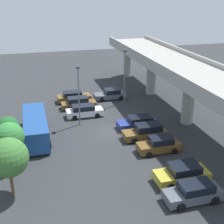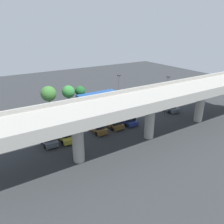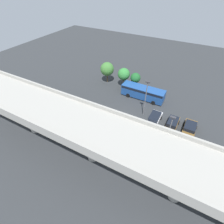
% 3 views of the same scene
% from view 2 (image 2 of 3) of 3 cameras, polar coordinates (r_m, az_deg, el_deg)
% --- Properties ---
extents(ground_plane, '(101.70, 101.70, 0.00)m').
position_cam_2_polar(ground_plane, '(41.93, 0.85, -1.31)').
color(ground_plane, '#2D3033').
extents(highway_overpass, '(48.94, 7.07, 7.36)m').
position_cam_2_polar(highway_overpass, '(32.74, 10.13, 2.48)').
color(highway_overpass, '#9E9B93').
rests_on(highway_overpass, ground_plane).
extents(parked_car_0, '(2.22, 4.81, 1.54)m').
position_cam_2_polar(parked_car_0, '(50.22, 10.18, 3.19)').
color(parked_car_0, brown).
rests_on(parked_car_0, ground_plane).
extents(parked_car_1, '(2.03, 4.78, 1.58)m').
position_cam_2_polar(parked_car_1, '(48.24, 7.85, 2.59)').
color(parked_car_1, brown).
rests_on(parked_car_1, ground_plane).
extents(parked_car_2, '(2.08, 4.71, 1.56)m').
position_cam_2_polar(parked_car_2, '(46.21, 5.00, 1.84)').
color(parked_car_2, silver).
rests_on(parked_car_2, ground_plane).
extents(parked_car_3, '(2.21, 4.69, 1.44)m').
position_cam_2_polar(parked_car_3, '(39.26, 3.78, -1.92)').
color(parked_car_3, navy).
rests_on(parked_car_3, ground_plane).
extents(parked_car_4, '(2.12, 4.82, 1.67)m').
position_cam_2_polar(parked_car_4, '(37.83, 0.13, -2.66)').
color(parked_car_4, brown).
rests_on(parked_car_4, ground_plane).
extents(parked_car_5, '(1.98, 4.36, 1.60)m').
position_cam_2_polar(parked_car_5, '(36.22, -3.94, -3.95)').
color(parked_car_5, brown).
rests_on(parked_car_5, ground_plane).
extents(parked_car_6, '(2.26, 4.68, 1.64)m').
position_cam_2_polar(parked_car_6, '(34.46, -12.09, -5.79)').
color(parked_car_6, gold).
rests_on(parked_car_6, ground_plane).
extents(parked_car_7, '(2.04, 4.65, 1.58)m').
position_cam_2_polar(parked_car_7, '(34.12, -16.41, -6.57)').
color(parked_car_7, '#515660').
rests_on(parked_car_7, ground_plane).
extents(parked_car_8, '(2.26, 4.69, 1.53)m').
position_cam_2_polar(parked_car_8, '(46.39, 14.48, 1.22)').
color(parked_car_8, '#515660').
rests_on(parked_car_8, ground_plane).
extents(shuttle_bus, '(9.10, 2.80, 2.51)m').
position_cam_2_polar(shuttle_bus, '(48.62, -3.88, 3.83)').
color(shuttle_bus, '#1E478C').
rests_on(shuttle_bus, ground_plane).
extents(lamp_post_near_aisle, '(0.70, 0.35, 7.26)m').
position_cam_2_polar(lamp_post_near_aisle, '(44.55, 1.86, 5.95)').
color(lamp_post_near_aisle, slate).
rests_on(lamp_post_near_aisle, ground_plane).
extents(lamp_post_mid_lot, '(0.70, 0.35, 7.71)m').
position_cam_2_polar(lamp_post_mid_lot, '(42.65, 14.15, 4.90)').
color(lamp_post_mid_lot, slate).
rests_on(lamp_post_mid_lot, ground_plane).
extents(tree_front_left, '(2.25, 2.25, 3.92)m').
position_cam_2_polar(tree_front_left, '(49.26, -8.35, 5.44)').
color(tree_front_left, brown).
rests_on(tree_front_left, ground_plane).
extents(tree_front_centre, '(2.73, 2.73, 4.48)m').
position_cam_2_polar(tree_front_centre, '(47.98, -11.34, 5.20)').
color(tree_front_centre, brown).
rests_on(tree_front_centre, ground_plane).
extents(tree_front_right, '(3.16, 3.16, 4.98)m').
position_cam_2_polar(tree_front_right, '(46.55, -16.26, 4.60)').
color(tree_front_right, brown).
rests_on(tree_front_right, ground_plane).
extents(traffic_cone, '(0.44, 0.44, 0.70)m').
position_cam_2_polar(traffic_cone, '(47.46, 2.75, 1.90)').
color(traffic_cone, black).
rests_on(traffic_cone, ground_plane).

